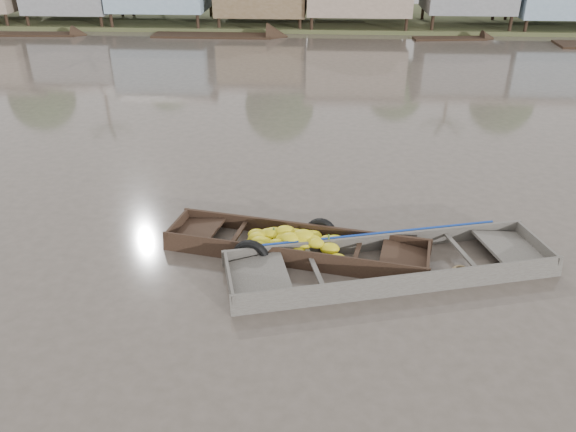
{
  "coord_description": "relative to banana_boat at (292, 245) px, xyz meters",
  "views": [
    {
      "loc": [
        0.35,
        -9.63,
        6.77
      ],
      "look_at": [
        -0.33,
        1.36,
        0.8
      ],
      "focal_mm": 35.0,
      "sensor_mm": 36.0,
      "label": 1
    }
  ],
  "objects": [
    {
      "name": "distant_boats",
      "position": [
        8.42,
        22.35,
        -0.22
      ],
      "size": [
        47.95,
        14.45,
        0.35
      ],
      "color": "black",
      "rests_on": "ground"
    },
    {
      "name": "viewer_boat",
      "position": [
        2.13,
        -0.62,
        -0.12
      ],
      "size": [
        7.24,
        3.56,
        0.56
      ],
      "rotation": [
        0.0,
        0.0,
        0.26
      ],
      "color": "#3C3733",
      "rests_on": "ground"
    },
    {
      "name": "banana_boat",
      "position": [
        0.0,
        0.0,
        0.0
      ],
      "size": [
        6.07,
        2.52,
        0.85
      ],
      "rotation": [
        0.0,
        0.0,
        -0.19
      ],
      "color": "black",
      "rests_on": "ground"
    },
    {
      "name": "ground",
      "position": [
        0.23,
        -1.14,
        -0.17
      ],
      "size": [
        120.0,
        120.0,
        0.0
      ],
      "primitive_type": "plane",
      "color": "#463E36",
      "rests_on": "ground"
    }
  ]
}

